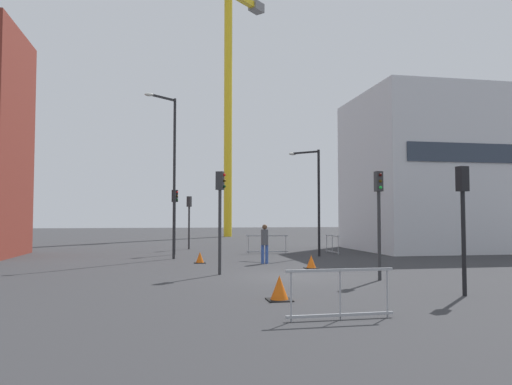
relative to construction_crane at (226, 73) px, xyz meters
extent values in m
plane|color=#333335|center=(-1.79, -35.58, -18.22)|extent=(160.00, 160.00, 0.00)
cube|color=silver|center=(11.21, -23.61, -13.14)|extent=(10.50, 8.79, 10.16)
cube|color=#2D3847|center=(11.21, -28.04, -12.36)|extent=(8.82, 0.08, 1.10)
cylinder|color=yellow|center=(0.25, 0.24, -4.56)|extent=(0.90, 0.90, 27.31)
cube|color=slate|center=(4.15, 3.97, 9.49)|extent=(2.13, 2.11, 1.10)
cylinder|color=#232326|center=(-6.02, -27.33, -14.01)|extent=(0.14, 0.14, 8.42)
cube|color=#232326|center=(-6.67, -27.89, -9.90)|extent=(1.37, 1.19, 0.10)
ellipsoid|color=silver|center=(-7.32, -28.44, -9.92)|extent=(0.44, 0.24, 0.16)
cylinder|color=black|center=(1.95, -27.07, -15.25)|extent=(0.14, 0.14, 5.94)
cube|color=black|center=(1.35, -26.51, -12.38)|extent=(1.27, 1.20, 0.10)
ellipsoid|color=silver|center=(0.74, -25.95, -12.40)|extent=(0.44, 0.24, 0.16)
cylinder|color=#2D2D30|center=(0.86, -37.21, -16.69)|extent=(0.12, 0.12, 3.07)
cube|color=#2D2D30|center=(0.86, -37.21, -14.80)|extent=(0.25, 0.29, 0.70)
sphere|color=#390605|center=(0.85, -37.39, -14.58)|extent=(0.11, 0.11, 0.11)
sphere|color=#3C2905|center=(0.85, -37.39, -14.80)|extent=(0.11, 0.11, 0.11)
sphere|color=green|center=(0.85, -37.39, -15.02)|extent=(0.11, 0.11, 0.11)
cylinder|color=black|center=(-5.94, -24.51, -16.70)|extent=(0.12, 0.12, 3.04)
cube|color=black|center=(-5.94, -24.51, -14.83)|extent=(0.37, 0.37, 0.70)
sphere|color=red|center=(-5.81, -24.63, -14.61)|extent=(0.11, 0.11, 0.11)
sphere|color=#3C2905|center=(-5.81, -24.63, -14.83)|extent=(0.11, 0.11, 0.11)
sphere|color=#07330F|center=(-5.81, -24.63, -15.05)|extent=(0.11, 0.11, 0.11)
cylinder|color=#2D2D30|center=(-4.91, -20.03, -16.79)|extent=(0.12, 0.12, 2.86)
cube|color=#2D2D30|center=(-4.91, -20.03, -15.01)|extent=(0.35, 0.37, 0.70)
sphere|color=#390605|center=(-4.81, -19.88, -14.79)|extent=(0.11, 0.11, 0.11)
sphere|color=#F2A514|center=(-4.81, -19.88, -15.01)|extent=(0.11, 0.11, 0.11)
sphere|color=#07330F|center=(-4.81, -19.88, -15.23)|extent=(0.11, 0.11, 0.11)
cylinder|color=black|center=(1.74, -40.74, -16.77)|extent=(0.12, 0.12, 2.90)
cube|color=black|center=(1.74, -40.74, -14.97)|extent=(0.32, 0.29, 0.70)
sphere|color=red|center=(1.92, -40.71, -14.75)|extent=(0.11, 0.11, 0.11)
sphere|color=#3C2905|center=(1.92, -40.71, -14.97)|extent=(0.11, 0.11, 0.11)
sphere|color=#07330F|center=(1.92, -40.71, -15.19)|extent=(0.11, 0.11, 0.11)
cylinder|color=#2D2D30|center=(-4.41, -34.60, -16.61)|extent=(0.12, 0.12, 3.22)
cube|color=#2D2D30|center=(-4.41, -34.60, -14.66)|extent=(0.35, 0.33, 0.70)
sphere|color=red|center=(-4.25, -34.67, -14.44)|extent=(0.11, 0.11, 0.11)
sphere|color=#3C2905|center=(-4.25, -34.67, -14.66)|extent=(0.11, 0.11, 0.11)
sphere|color=#07330F|center=(-4.25, -34.67, -14.88)|extent=(0.11, 0.11, 0.11)
cylinder|color=#33519E|center=(-1.97, -30.69, -17.79)|extent=(0.14, 0.14, 0.87)
cylinder|color=#33519E|center=(-1.77, -30.70, -17.79)|extent=(0.14, 0.14, 0.87)
cylinder|color=#4C4C51|center=(-1.87, -30.69, -16.99)|extent=(0.34, 0.34, 0.72)
sphere|color=brown|center=(-1.87, -30.69, -16.51)|extent=(0.24, 0.24, 0.24)
cube|color=gray|center=(-0.47, -24.51, -17.17)|extent=(2.51, 0.23, 0.06)
cube|color=gray|center=(-0.47, -24.51, -18.12)|extent=(2.51, 0.23, 0.06)
cylinder|color=gray|center=(-1.60, -24.43, -17.70)|extent=(0.04, 0.04, 1.05)
cylinder|color=gray|center=(-0.47, -24.51, -17.70)|extent=(0.04, 0.04, 1.05)
cylinder|color=gray|center=(0.66, -24.58, -17.70)|extent=(0.04, 0.04, 1.05)
cube|color=#9EA0A5|center=(-2.74, -43.08, -17.17)|extent=(2.42, 0.11, 0.06)
cube|color=#9EA0A5|center=(-2.74, -43.08, -18.12)|extent=(2.42, 0.11, 0.06)
cylinder|color=#9EA0A5|center=(-3.83, -43.11, -17.70)|extent=(0.04, 0.04, 1.05)
cylinder|color=#9EA0A5|center=(-2.74, -43.08, -17.70)|extent=(0.04, 0.04, 1.05)
cylinder|color=#9EA0A5|center=(-1.66, -43.06, -17.70)|extent=(0.04, 0.04, 1.05)
cube|color=gray|center=(3.38, -25.18, -17.17)|extent=(0.07, 2.24, 0.06)
cube|color=gray|center=(3.38, -25.18, -18.12)|extent=(0.07, 2.24, 0.06)
cylinder|color=gray|center=(3.38, -26.19, -17.70)|extent=(0.04, 0.04, 1.05)
cylinder|color=gray|center=(3.38, -25.18, -17.70)|extent=(0.04, 0.04, 1.05)
cylinder|color=gray|center=(3.37, -24.17, -17.70)|extent=(0.04, 0.04, 1.05)
cube|color=black|center=(-0.36, -33.14, -18.21)|extent=(0.56, 0.56, 0.03)
cone|color=#E55B0F|center=(-0.36, -33.14, -17.94)|extent=(0.43, 0.43, 0.56)
cube|color=black|center=(-4.83, -29.89, -18.21)|extent=(0.53, 0.53, 0.03)
cone|color=#E55B0F|center=(-4.83, -29.89, -17.95)|extent=(0.41, 0.41, 0.53)
cube|color=black|center=(-3.48, -40.52, -18.21)|extent=(0.64, 0.64, 0.03)
cone|color=#E55B0F|center=(-3.48, -40.52, -17.90)|extent=(0.49, 0.49, 0.65)
camera|label=1|loc=(-6.41, -53.03, -16.03)|focal=34.09mm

